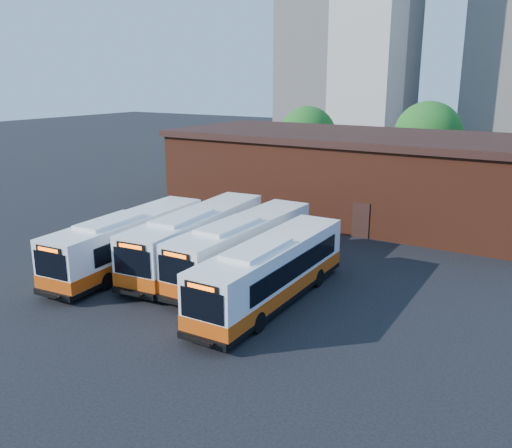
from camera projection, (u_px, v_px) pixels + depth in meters
The scene contains 9 objects.
ground at pixel (199, 297), 26.77m from camera, with size 220.00×220.00×0.00m, color black.
bus_west at pixel (129, 243), 30.52m from camera, with size 3.30×11.87×3.20m.
bus_midwest at pixel (197, 240), 30.94m from camera, with size 3.67×12.35×3.32m.
bus_mideast at pixel (243, 249), 29.53m from camera, with size 2.56×11.88×3.23m.
bus_east at pixel (271, 274), 25.84m from camera, with size 2.62×11.75×3.19m.
transit_worker at pixel (237, 303), 24.03m from camera, with size 0.61×0.40×1.68m, color black.
depot_building at pixel (353, 173), 42.37m from camera, with size 28.60×12.60×6.40m.
tree_west at pixel (307, 135), 56.93m from camera, with size 6.00×6.00×7.65m.
tree_mid at pixel (428, 135), 52.40m from camera, with size 6.56×6.56×8.36m.
Camera 1 is at (15.42, -19.74, 10.50)m, focal length 38.00 mm.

